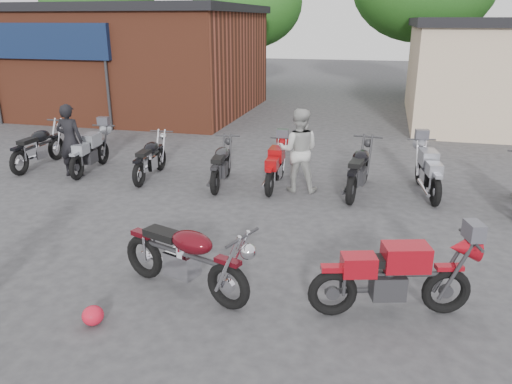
% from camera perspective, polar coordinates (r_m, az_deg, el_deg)
% --- Properties ---
extents(ground, '(90.00, 90.00, 0.00)m').
position_cam_1_polar(ground, '(7.24, -8.70, -11.91)').
color(ground, '#343436').
extents(brick_building, '(12.00, 8.00, 4.00)m').
position_cam_1_polar(brick_building, '(22.88, -16.54, 14.08)').
color(brick_building, brown).
rests_on(brick_building, ground).
extents(tree_0, '(6.56, 6.56, 8.20)m').
position_cam_1_polar(tree_0, '(32.25, -17.52, 18.99)').
color(tree_0, '#1A5216').
rests_on(tree_0, ground).
extents(tree_1, '(5.92, 5.92, 7.40)m').
position_cam_1_polar(tree_1, '(28.68, -0.97, 19.10)').
color(tree_1, '#1A5216').
rests_on(tree_1, ground).
extents(tree_2, '(7.04, 7.04, 8.80)m').
position_cam_1_polar(tree_2, '(27.72, 18.44, 19.64)').
color(tree_2, '#1A5216').
rests_on(tree_2, ground).
extents(vintage_motorcycle, '(2.27, 1.38, 1.25)m').
position_cam_1_polar(vintage_motorcycle, '(7.06, -8.07, -6.93)').
color(vintage_motorcycle, '#490910').
rests_on(vintage_motorcycle, ground).
extents(sportbike, '(2.18, 1.23, 1.20)m').
position_cam_1_polar(sportbike, '(6.77, 15.55, -8.96)').
color(sportbike, maroon).
rests_on(sportbike, ground).
extents(helmet, '(0.33, 0.33, 0.26)m').
position_cam_1_polar(helmet, '(6.88, -18.15, -13.26)').
color(helmet, red).
rests_on(helmet, ground).
extents(person_dark, '(0.69, 0.48, 1.80)m').
position_cam_1_polar(person_dark, '(13.09, -20.48, 5.53)').
color(person_dark, black).
rests_on(person_dark, ground).
extents(person_light, '(0.97, 0.78, 1.88)m').
position_cam_1_polar(person_light, '(11.20, 4.89, 4.75)').
color(person_light, '#AAABA7').
rests_on(person_light, ground).
extents(row_bike_0, '(0.70, 2.09, 1.21)m').
position_cam_1_polar(row_bike_0, '(14.31, -23.61, 4.99)').
color(row_bike_0, black).
rests_on(row_bike_0, ground).
extents(row_bike_1, '(0.84, 2.03, 1.14)m').
position_cam_1_polar(row_bike_1, '(13.43, -18.45, 4.63)').
color(row_bike_1, '#90959D').
rests_on(row_bike_1, ground).
extents(row_bike_2, '(0.77, 1.96, 1.11)m').
position_cam_1_polar(row_bike_2, '(12.46, -12.01, 4.05)').
color(row_bike_2, black).
rests_on(row_bike_2, ground).
extents(row_bike_3, '(0.86, 1.99, 1.12)m').
position_cam_1_polar(row_bike_3, '(11.69, -4.00, 3.45)').
color(row_bike_3, '#262528').
rests_on(row_bike_3, ground).
extents(row_bike_4, '(0.67, 1.90, 1.09)m').
position_cam_1_polar(row_bike_4, '(11.54, 2.27, 3.21)').
color(row_bike_4, '#A30D10').
rests_on(row_bike_4, ground).
extents(row_bike_5, '(0.96, 2.20, 1.23)m').
position_cam_1_polar(row_bike_5, '(11.30, 11.72, 2.85)').
color(row_bike_5, black).
rests_on(row_bike_5, ground).
extents(row_bike_6, '(0.97, 2.10, 1.17)m').
position_cam_1_polar(row_bike_6, '(11.65, 19.10, 2.51)').
color(row_bike_6, gray).
rests_on(row_bike_6, ground).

